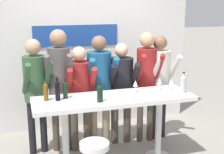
{
  "coord_description": "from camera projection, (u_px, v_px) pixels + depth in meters",
  "views": [
    {
      "loc": [
        -1.2,
        -3.81,
        2.25
      ],
      "look_at": [
        0.0,
        0.1,
        1.24
      ],
      "focal_mm": 50.0,
      "sensor_mm": 36.0,
      "label": 1
    }
  ],
  "objects": [
    {
      "name": "wine_glass_0",
      "position": [
        171.0,
        82.0,
        4.46
      ],
      "size": [
        0.07,
        0.07,
        0.18
      ],
      "color": "silver",
      "rests_on": "tasting_table"
    },
    {
      "name": "person_right",
      "position": [
        146.0,
        74.0,
        4.88
      ],
      "size": [
        0.4,
        0.54,
        1.78
      ],
      "rotation": [
        0.0,
        0.0,
        -0.09
      ],
      "color": "#473D33",
      "rests_on": "ground_plane"
    },
    {
      "name": "person_center_right",
      "position": [
        121.0,
        83.0,
        4.86
      ],
      "size": [
        0.47,
        0.56,
        1.62
      ],
      "rotation": [
        0.0,
        0.0,
        -0.09
      ],
      "color": "#473D33",
      "rests_on": "ground_plane"
    },
    {
      "name": "wine_glass_1",
      "position": [
        160.0,
        81.0,
        4.48
      ],
      "size": [
        0.07,
        0.07,
        0.18
      ],
      "color": "silver",
      "rests_on": "tasting_table"
    },
    {
      "name": "person_center_left",
      "position": [
        80.0,
        88.0,
        4.61
      ],
      "size": [
        0.44,
        0.53,
        1.61
      ],
      "rotation": [
        0.0,
        0.0,
        -0.05
      ],
      "color": "#473D33",
      "rests_on": "ground_plane"
    },
    {
      "name": "person_far_left",
      "position": [
        35.0,
        84.0,
        4.48
      ],
      "size": [
        0.44,
        0.57,
        1.73
      ],
      "rotation": [
        0.0,
        0.0,
        0.18
      ],
      "color": "black",
      "rests_on": "ground_plane"
    },
    {
      "name": "wine_bottle_0",
      "position": [
        65.0,
        89.0,
        4.08
      ],
      "size": [
        0.06,
        0.06,
        0.27
      ],
      "color": "black",
      "rests_on": "tasting_table"
    },
    {
      "name": "wine_bottle_3",
      "position": [
        183.0,
        83.0,
        4.32
      ],
      "size": [
        0.07,
        0.07,
        0.3
      ],
      "color": "#B7BCC1",
      "rests_on": "tasting_table"
    },
    {
      "name": "person_left",
      "position": [
        60.0,
        76.0,
        4.55
      ],
      "size": [
        0.44,
        0.58,
        1.85
      ],
      "rotation": [
        0.0,
        0.0,
        -0.15
      ],
      "color": "#473D33",
      "rests_on": "ground_plane"
    },
    {
      "name": "person_center",
      "position": [
        99.0,
        79.0,
        4.76
      ],
      "size": [
        0.45,
        0.55,
        1.74
      ],
      "rotation": [
        0.0,
        0.0,
        -0.01
      ],
      "color": "gray",
      "rests_on": "ground_plane"
    },
    {
      "name": "tasting_table",
      "position": [
        114.0,
        107.0,
        4.22
      ],
      "size": [
        2.17,
        0.65,
        0.99
      ],
      "color": "white",
      "rests_on": "ground_plane"
    },
    {
      "name": "person_far_right",
      "position": [
        159.0,
        76.0,
        5.01
      ],
      "size": [
        0.46,
        0.57,
        1.72
      ],
      "rotation": [
        0.0,
        0.0,
        0.12
      ],
      "color": "black",
      "rests_on": "ground_plane"
    },
    {
      "name": "wine_glass_2",
      "position": [
        135.0,
        84.0,
        4.35
      ],
      "size": [
        0.07,
        0.07,
        0.18
      ],
      "color": "silver",
      "rests_on": "tasting_table"
    },
    {
      "name": "wine_bottle_1",
      "position": [
        58.0,
        90.0,
        3.99
      ],
      "size": [
        0.06,
        0.06,
        0.32
      ],
      "color": "black",
      "rests_on": "tasting_table"
    },
    {
      "name": "back_wall",
      "position": [
        88.0,
        59.0,
        5.59
      ],
      "size": [
        3.77,
        0.12,
        2.44
      ],
      "color": "silver",
      "rests_on": "ground_plane"
    },
    {
      "name": "wine_bottle_2",
      "position": [
        46.0,
        91.0,
        3.99
      ],
      "size": [
        0.06,
        0.06,
        0.28
      ],
      "color": "brown",
      "rests_on": "tasting_table"
    },
    {
      "name": "wine_bottle_4",
      "position": [
        100.0,
        93.0,
        3.94
      ],
      "size": [
        0.08,
        0.08,
        0.26
      ],
      "color": "black",
      "rests_on": "tasting_table"
    }
  ]
}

